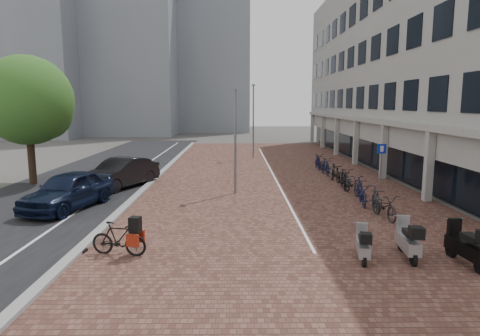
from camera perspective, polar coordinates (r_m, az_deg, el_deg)
name	(u,v)px	position (r m, az deg, el deg)	size (l,w,h in m)	color
ground	(242,226)	(15.91, 0.24, -7.95)	(140.00, 140.00, 0.00)	#474442
plaza_brick	(269,173)	(27.70, 4.00, -0.74)	(14.50, 42.00, 0.04)	brown
street_asphalt	(102,174)	(28.97, -18.24, -0.75)	(8.00, 50.00, 0.03)	black
curb	(162,173)	(28.03, -10.62, -0.63)	(0.35, 42.00, 0.14)	gray
lane_line	(133,173)	(28.43, -14.39, -0.73)	(0.12, 44.00, 0.00)	white
parking_line	(272,173)	(27.72, 4.42, -0.69)	(0.10, 30.00, 0.00)	white
office_building	(417,50)	(34.13, 22.91, 14.61)	(8.40, 40.00, 15.00)	#A1A19B
bg_towers	(140,39)	(66.37, -13.47, 16.67)	(33.00, 23.00, 32.00)	gray
car_navy	(68,190)	(19.76, -22.32, -2.83)	(1.95, 4.86, 1.65)	black
car_dark	(121,173)	(23.80, -15.89, -0.67)	(1.72, 4.92, 1.62)	black
hero_bike	(119,238)	(13.36, -16.17, -9.14)	(1.81, 0.83, 1.24)	black
shoes	(81,252)	(14.04, -20.81, -10.64)	(0.38, 0.31, 0.09)	black
scooter_front	(363,244)	(12.95, 16.41, -9.88)	(0.47, 1.50, 1.03)	#ABABB0
scooter_mid	(467,245)	(13.62, 28.50, -9.17)	(0.57, 1.83, 1.26)	black
scooter_back	(408,239)	(13.52, 21.89, -9.00)	(0.54, 1.73, 1.19)	#A4A5A9
parking_sign	(381,159)	(23.44, 18.64, 1.16)	(0.51, 0.15, 2.47)	slate
lamp_near	(235,142)	(21.11, -0.66, 3.55)	(0.12, 0.12, 5.31)	slate
lamp_far	(253,122)	(35.09, 1.81, 6.25)	(0.12, 0.12, 6.08)	slate
street_tree	(31,103)	(26.46, -26.59, 7.91)	(4.98, 4.98, 7.24)	#382619
bike_row	(341,176)	(24.22, 13.55, -1.11)	(1.22, 15.83, 1.05)	black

